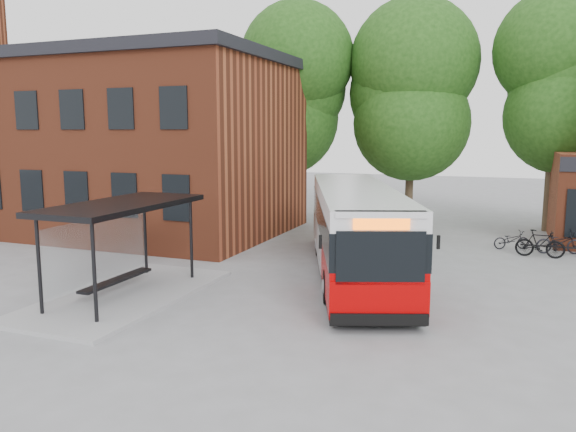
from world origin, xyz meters
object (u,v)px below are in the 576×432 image
at_px(bicycle_1, 540,244).
at_px(bicycle_2, 559,242).
at_px(bus_shelter, 124,250).
at_px(bicycle_0, 511,240).
at_px(city_bus, 355,231).

distance_m(bicycle_1, bicycle_2, 1.26).
xyz_separation_m(bus_shelter, bicycle_0, (10.84, 11.65, -1.05)).
bearing_deg(bicycle_2, bus_shelter, 117.77).
relative_size(city_bus, bicycle_0, 7.88).
height_order(bus_shelter, city_bus, city_bus).
height_order(bus_shelter, bicycle_0, bus_shelter).
xyz_separation_m(bus_shelter, bicycle_2, (12.64, 11.36, -0.97)).
relative_size(city_bus, bicycle_1, 6.54).
bearing_deg(bicycle_2, bicycle_1, 128.27).
relative_size(bicycle_0, bicycle_2, 0.84).
distance_m(city_bus, bicycle_1, 8.09).
xyz_separation_m(bicycle_0, bicycle_2, (1.80, -0.29, 0.08)).
height_order(bicycle_0, bicycle_2, bicycle_2).
bearing_deg(bicycle_2, bicycle_0, 66.80).
height_order(city_bus, bicycle_0, city_bus).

